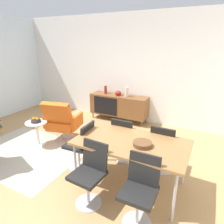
% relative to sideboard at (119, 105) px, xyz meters
% --- Properties ---
extents(ground_plane, '(8.32, 8.32, 0.00)m').
position_rel_sideboard_xyz_m(ground_plane, '(-0.01, -2.30, -0.44)').
color(ground_plane, tan).
extents(wall_back, '(6.80, 0.12, 2.80)m').
position_rel_sideboard_xyz_m(wall_back, '(-0.01, 0.30, 0.96)').
color(wall_back, white).
rests_on(wall_back, ground_plane).
extents(sideboard, '(1.60, 0.45, 0.72)m').
position_rel_sideboard_xyz_m(sideboard, '(0.00, 0.00, 0.00)').
color(sideboard, brown).
rests_on(sideboard, ground_plane).
extents(vase_cobalt, '(0.08, 0.08, 0.22)m').
position_rel_sideboard_xyz_m(vase_cobalt, '(-0.41, 0.00, 0.39)').
color(vase_cobalt, maroon).
rests_on(vase_cobalt, sideboard).
extents(vase_sculptural_dark, '(0.10, 0.10, 0.25)m').
position_rel_sideboard_xyz_m(vase_sculptural_dark, '(0.23, 0.00, 0.41)').
color(vase_sculptural_dark, beige).
rests_on(vase_sculptural_dark, sideboard).
extents(vase_ceramic_small, '(0.17, 0.17, 0.13)m').
position_rel_sideboard_xyz_m(vase_ceramic_small, '(-0.02, 0.00, 0.34)').
color(vase_ceramic_small, maroon).
rests_on(vase_ceramic_small, sideboard).
extents(dining_table, '(1.60, 0.90, 0.74)m').
position_rel_sideboard_xyz_m(dining_table, '(1.32, -2.35, 0.26)').
color(dining_table, olive).
rests_on(dining_table, ground_plane).
extents(wooden_bowl_on_table, '(0.26, 0.26, 0.06)m').
position_rel_sideboard_xyz_m(wooden_bowl_on_table, '(1.50, -2.40, 0.33)').
color(wooden_bowl_on_table, brown).
rests_on(wooden_bowl_on_table, dining_table).
extents(dining_chair_front_right, '(0.40, 0.43, 0.86)m').
position_rel_sideboard_xyz_m(dining_chair_front_right, '(1.67, -2.90, 0.03)').
color(dining_chair_front_right, black).
rests_on(dining_chair_front_right, ground_plane).
extents(dining_chair_back_right, '(0.40, 0.43, 0.86)m').
position_rel_sideboard_xyz_m(dining_chair_back_right, '(1.67, -1.79, 0.03)').
color(dining_chair_back_right, black).
rests_on(dining_chair_back_right, ground_plane).
extents(dining_chair_near_window, '(0.44, 0.42, 0.86)m').
position_rel_sideboard_xyz_m(dining_chair_near_window, '(0.43, -2.34, 0.03)').
color(dining_chair_near_window, black).
rests_on(dining_chair_near_window, ground_plane).
extents(dining_chair_back_left, '(0.41, 0.43, 0.86)m').
position_rel_sideboard_xyz_m(dining_chair_back_left, '(0.97, -1.79, 0.03)').
color(dining_chair_back_left, black).
rests_on(dining_chair_back_left, ground_plane).
extents(dining_chair_front_left, '(0.43, 0.45, 0.86)m').
position_rel_sideboard_xyz_m(dining_chair_front_left, '(0.97, -2.90, 0.03)').
color(dining_chair_front_left, black).
rests_on(dining_chair_front_left, ground_plane).
extents(lounge_chair_red, '(0.81, 0.77, 0.95)m').
position_rel_sideboard_xyz_m(lounge_chair_red, '(-0.57, -1.67, 0.03)').
color(lounge_chair_red, '#D85919').
rests_on(lounge_chair_red, ground_plane).
extents(side_table_round, '(0.44, 0.44, 0.52)m').
position_rel_sideboard_xyz_m(side_table_round, '(-0.91, -2.07, -0.12)').
color(side_table_round, white).
rests_on(side_table_round, ground_plane).
extents(fruit_bowl, '(0.20, 0.20, 0.11)m').
position_rel_sideboard_xyz_m(fruit_bowl, '(-0.91, -2.07, 0.12)').
color(fruit_bowl, '#262628').
rests_on(fruit_bowl, side_table_round).
extents(area_rug, '(2.20, 1.70, 0.01)m').
position_rel_sideboard_xyz_m(area_rug, '(-0.88, -2.42, -0.44)').
color(area_rug, '#B7AD99').
rests_on(area_rug, ground_plane).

